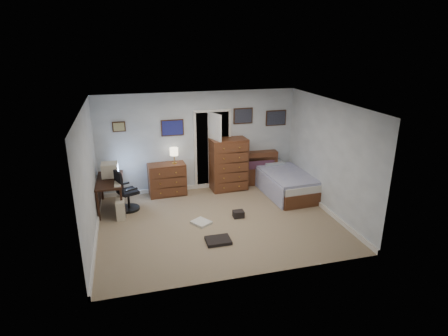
# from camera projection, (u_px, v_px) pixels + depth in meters

# --- Properties ---
(floor) EXTENTS (5.00, 4.00, 0.02)m
(floor) POSITION_uv_depth(u_px,v_px,m) (219.00, 222.00, 7.99)
(floor) COLOR tan
(floor) RESTS_ON ground
(computer_desk) EXTENTS (0.59, 1.23, 0.70)m
(computer_desk) POSITION_uv_depth(u_px,v_px,m) (106.00, 187.00, 8.44)
(computer_desk) COLOR #311A10
(computer_desk) RESTS_ON floor
(crt_monitor) EXTENTS (0.37, 0.34, 0.34)m
(crt_monitor) POSITION_uv_depth(u_px,v_px,m) (110.00, 170.00, 8.49)
(crt_monitor) COLOR beige
(crt_monitor) RESTS_ON computer_desk
(keyboard) EXTENTS (0.15, 0.38, 0.02)m
(keyboard) POSITION_uv_depth(u_px,v_px,m) (118.00, 184.00, 8.13)
(keyboard) COLOR beige
(keyboard) RESTS_ON computer_desk
(pc_tower) EXTENTS (0.20, 0.40, 0.42)m
(pc_tower) POSITION_uv_depth(u_px,v_px,m) (121.00, 209.00, 8.11)
(pc_tower) COLOR beige
(pc_tower) RESTS_ON floor
(office_chair) EXTENTS (0.61, 0.61, 0.96)m
(office_chair) POSITION_uv_depth(u_px,v_px,m) (126.00, 195.00, 8.41)
(office_chair) COLOR black
(office_chair) RESTS_ON floor
(media_stack) EXTENTS (0.17, 0.17, 0.82)m
(media_stack) POSITION_uv_depth(u_px,v_px,m) (106.00, 180.00, 9.23)
(media_stack) COLOR maroon
(media_stack) RESTS_ON floor
(low_dresser) EXTENTS (0.93, 0.50, 0.80)m
(low_dresser) POSITION_uv_depth(u_px,v_px,m) (167.00, 179.00, 9.26)
(low_dresser) COLOR brown
(low_dresser) RESTS_ON floor
(table_lamp) EXTENTS (0.21, 0.21, 0.39)m
(table_lamp) POSITION_uv_depth(u_px,v_px,m) (174.00, 152.00, 9.08)
(table_lamp) COLOR gold
(table_lamp) RESTS_ON low_dresser
(doorway) EXTENTS (0.96, 1.12, 2.05)m
(doorway) POSITION_uv_depth(u_px,v_px,m) (210.00, 147.00, 9.81)
(doorway) COLOR black
(doorway) RESTS_ON floor
(tall_dresser) EXTENTS (0.94, 0.59, 1.34)m
(tall_dresser) POSITION_uv_depth(u_px,v_px,m) (229.00, 164.00, 9.53)
(tall_dresser) COLOR brown
(tall_dresser) RESTS_ON floor
(headboard_bookcase) EXTENTS (1.01, 0.30, 0.90)m
(headboard_bookcase) POSITION_uv_depth(u_px,v_px,m) (258.00, 167.00, 9.91)
(headboard_bookcase) COLOR brown
(headboard_bookcase) RESTS_ON floor
(bed) EXTENTS (1.10, 1.94, 0.62)m
(bed) POSITION_uv_depth(u_px,v_px,m) (285.00, 183.00, 9.36)
(bed) COLOR brown
(bed) RESTS_ON floor
(wall_posters) EXTENTS (4.38, 0.04, 0.60)m
(wall_posters) POSITION_uv_depth(u_px,v_px,m) (221.00, 121.00, 9.35)
(wall_posters) COLOR #331E11
(wall_posters) RESTS_ON floor
(floor_clutter) EXTENTS (1.20, 1.25, 0.15)m
(floor_clutter) POSITION_uv_depth(u_px,v_px,m) (220.00, 228.00, 7.64)
(floor_clutter) COLOR silver
(floor_clutter) RESTS_ON floor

